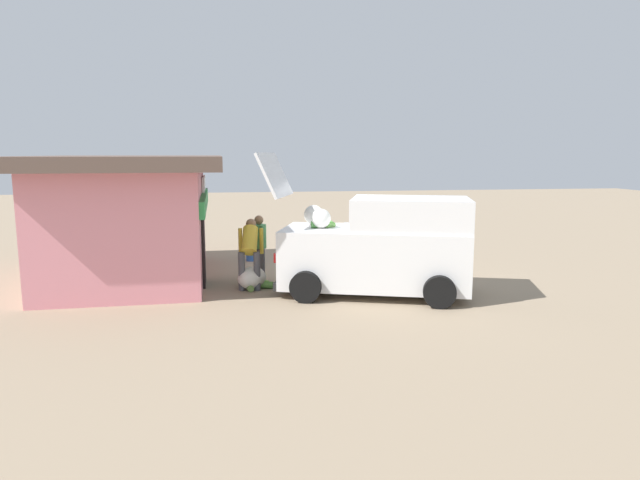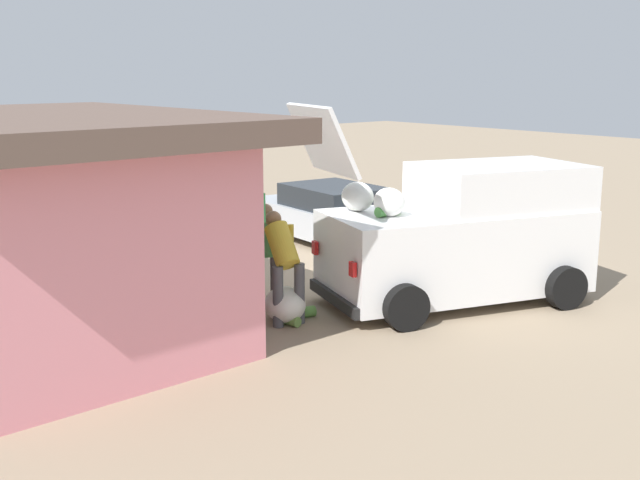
# 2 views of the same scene
# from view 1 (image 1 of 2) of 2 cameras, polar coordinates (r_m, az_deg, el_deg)

# --- Properties ---
(ground_plane) EXTENTS (60.00, 60.00, 0.00)m
(ground_plane) POSITION_cam_1_polar(r_m,az_deg,el_deg) (14.46, 3.14, -3.18)
(ground_plane) COLOR gray
(storefront_bar) EXTENTS (6.11, 4.56, 2.96)m
(storefront_bar) POSITION_cam_1_polar(r_m,az_deg,el_deg) (14.03, -18.94, 2.39)
(storefront_bar) COLOR pink
(storefront_bar) RESTS_ON ground_plane
(delivery_van) EXTENTS (3.08, 4.72, 3.04)m
(delivery_van) POSITION_cam_1_polar(r_m,az_deg,el_deg) (12.02, 6.30, -0.68)
(delivery_van) COLOR white
(delivery_van) RESTS_ON ground_plane
(parked_sedan) EXTENTS (4.39, 2.37, 1.18)m
(parked_sedan) POSITION_cam_1_polar(r_m,az_deg,el_deg) (16.62, 6.25, 0.34)
(parked_sedan) COLOR #B2B7BC
(parked_sedan) RESTS_ON ground_plane
(vendor_standing) EXTENTS (0.55, 0.42, 1.58)m
(vendor_standing) POSITION_cam_1_polar(r_m,az_deg,el_deg) (13.24, -6.26, -0.35)
(vendor_standing) COLOR #4C4C51
(vendor_standing) RESTS_ON ground_plane
(customer_bending) EXTENTS (0.72, 0.58, 1.56)m
(customer_bending) POSITION_cam_1_polar(r_m,az_deg,el_deg) (12.50, -7.21, -0.79)
(customer_bending) COLOR #4C4C51
(customer_bending) RESTS_ON ground_plane
(unloaded_banana_pile) EXTENTS (0.96, 0.94, 0.50)m
(unloaded_banana_pile) POSITION_cam_1_polar(r_m,az_deg,el_deg) (12.63, -6.95, -3.94)
(unloaded_banana_pile) COLOR silver
(unloaded_banana_pile) RESTS_ON ground_plane
(paint_bucket) EXTENTS (0.31, 0.31, 0.39)m
(paint_bucket) POSITION_cam_1_polar(r_m,az_deg,el_deg) (15.90, -7.06, -1.42)
(paint_bucket) COLOR blue
(paint_bucket) RESTS_ON ground_plane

